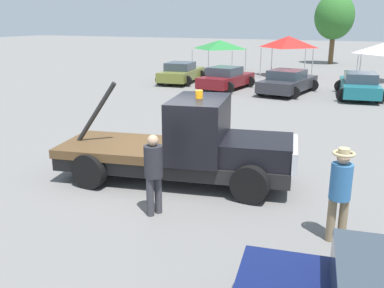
{
  "coord_description": "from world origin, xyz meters",
  "views": [
    {
      "loc": [
        4.74,
        -9.18,
        4.0
      ],
      "look_at": [
        0.5,
        0.0,
        1.05
      ],
      "focal_mm": 40.0,
      "sensor_mm": 36.0,
      "label": 1
    }
  ],
  "objects_px": {
    "parked_car_teal": "(359,85)",
    "traffic_cone": "(220,136)",
    "parked_car_maroon": "(226,78)",
    "tree_left": "(334,17)",
    "canopy_tent_white": "(384,48)",
    "tow_truck": "(188,147)",
    "parked_car_charcoal": "(288,82)",
    "person_near_truck": "(340,188)",
    "canopy_tent_green": "(220,45)",
    "person_at_hood": "(154,169)",
    "canopy_tent_red": "(288,42)",
    "parked_car_olive": "(181,73)"
  },
  "relations": [
    {
      "from": "canopy_tent_white",
      "to": "parked_car_teal",
      "type": "bearing_deg",
      "value": -96.94
    },
    {
      "from": "parked_car_charcoal",
      "to": "traffic_cone",
      "type": "bearing_deg",
      "value": -170.6
    },
    {
      "from": "person_at_hood",
      "to": "parked_car_teal",
      "type": "relative_size",
      "value": 0.35
    },
    {
      "from": "person_near_truck",
      "to": "canopy_tent_white",
      "type": "distance_m",
      "value": 23.53
    },
    {
      "from": "tree_left",
      "to": "parked_car_maroon",
      "type": "bearing_deg",
      "value": -101.06
    },
    {
      "from": "parked_car_charcoal",
      "to": "parked_car_teal",
      "type": "xyz_separation_m",
      "value": [
        3.72,
        0.37,
        -0.0
      ]
    },
    {
      "from": "person_at_hood",
      "to": "traffic_cone",
      "type": "xyz_separation_m",
      "value": [
        -0.71,
        5.65,
        -0.76
      ]
    },
    {
      "from": "person_at_hood",
      "to": "canopy_tent_white",
      "type": "distance_m",
      "value": 24.24
    },
    {
      "from": "person_at_hood",
      "to": "tree_left",
      "type": "relative_size",
      "value": 0.28
    },
    {
      "from": "parked_car_teal",
      "to": "traffic_cone",
      "type": "bearing_deg",
      "value": 154.04
    },
    {
      "from": "person_near_truck",
      "to": "traffic_cone",
      "type": "height_order",
      "value": "person_near_truck"
    },
    {
      "from": "parked_car_olive",
      "to": "traffic_cone",
      "type": "height_order",
      "value": "parked_car_olive"
    },
    {
      "from": "parked_car_teal",
      "to": "canopy_tent_red",
      "type": "height_order",
      "value": "canopy_tent_red"
    },
    {
      "from": "tow_truck",
      "to": "parked_car_charcoal",
      "type": "xyz_separation_m",
      "value": [
        -0.77,
        14.63,
        -0.28
      ]
    },
    {
      "from": "tow_truck",
      "to": "parked_car_teal",
      "type": "xyz_separation_m",
      "value": [
        2.95,
        15.0,
        -0.28
      ]
    },
    {
      "from": "parked_car_teal",
      "to": "person_at_hood",
      "type": "bearing_deg",
      "value": 161.85
    },
    {
      "from": "parked_car_olive",
      "to": "canopy_tent_white",
      "type": "bearing_deg",
      "value": -70.72
    },
    {
      "from": "tow_truck",
      "to": "canopy_tent_white",
      "type": "bearing_deg",
      "value": 68.49
    },
    {
      "from": "parked_car_charcoal",
      "to": "parked_car_teal",
      "type": "height_order",
      "value": "same"
    },
    {
      "from": "canopy_tent_red",
      "to": "canopy_tent_green",
      "type": "bearing_deg",
      "value": 170.66
    },
    {
      "from": "parked_car_charcoal",
      "to": "canopy_tent_red",
      "type": "distance_m",
      "value": 7.96
    },
    {
      "from": "canopy_tent_white",
      "to": "canopy_tent_red",
      "type": "bearing_deg",
      "value": 177.85
    },
    {
      "from": "canopy_tent_green",
      "to": "person_near_truck",
      "type": "bearing_deg",
      "value": -64.15
    },
    {
      "from": "tow_truck",
      "to": "traffic_cone",
      "type": "xyz_separation_m",
      "value": [
        -0.55,
        3.65,
        -0.68
      ]
    },
    {
      "from": "person_near_truck",
      "to": "canopy_tent_green",
      "type": "relative_size",
      "value": 0.54
    },
    {
      "from": "person_near_truck",
      "to": "parked_car_charcoal",
      "type": "distance_m",
      "value": 16.84
    },
    {
      "from": "tow_truck",
      "to": "canopy_tent_white",
      "type": "distance_m",
      "value": 22.3
    },
    {
      "from": "parked_car_teal",
      "to": "canopy_tent_white",
      "type": "relative_size",
      "value": 1.71
    },
    {
      "from": "parked_car_maroon",
      "to": "parked_car_teal",
      "type": "height_order",
      "value": "same"
    },
    {
      "from": "person_near_truck",
      "to": "canopy_tent_red",
      "type": "bearing_deg",
      "value": 172.45
    },
    {
      "from": "parked_car_maroon",
      "to": "traffic_cone",
      "type": "distance_m",
      "value": 11.64
    },
    {
      "from": "parked_car_maroon",
      "to": "tree_left",
      "type": "bearing_deg",
      "value": -4.64
    },
    {
      "from": "person_at_hood",
      "to": "canopy_tent_green",
      "type": "bearing_deg",
      "value": -49.35
    },
    {
      "from": "parked_car_teal",
      "to": "canopy_tent_white",
      "type": "bearing_deg",
      "value": -15.72
    },
    {
      "from": "parked_car_teal",
      "to": "traffic_cone",
      "type": "height_order",
      "value": "parked_car_teal"
    },
    {
      "from": "parked_car_charcoal",
      "to": "person_at_hood",
      "type": "bearing_deg",
      "value": -168.55
    },
    {
      "from": "parked_car_teal",
      "to": "canopy_tent_white",
      "type": "height_order",
      "value": "canopy_tent_white"
    },
    {
      "from": "person_at_hood",
      "to": "parked_car_maroon",
      "type": "bearing_deg",
      "value": -52.21
    },
    {
      "from": "parked_car_maroon",
      "to": "person_near_truck",
      "type": "bearing_deg",
      "value": -146.6
    },
    {
      "from": "parked_car_charcoal",
      "to": "traffic_cone",
      "type": "relative_size",
      "value": 8.68
    },
    {
      "from": "parked_car_charcoal",
      "to": "tree_left",
      "type": "xyz_separation_m",
      "value": [
        -0.08,
        18.31,
        3.6
      ]
    },
    {
      "from": "parked_car_maroon",
      "to": "canopy_tent_red",
      "type": "xyz_separation_m",
      "value": [
        1.91,
        7.56,
        1.81
      ]
    },
    {
      "from": "parked_car_maroon",
      "to": "tree_left",
      "type": "relative_size",
      "value": 0.7
    },
    {
      "from": "tree_left",
      "to": "traffic_cone",
      "type": "bearing_deg",
      "value": -89.42
    },
    {
      "from": "parked_car_charcoal",
      "to": "parked_car_maroon",
      "type": "bearing_deg",
      "value": 98.5
    },
    {
      "from": "parked_car_maroon",
      "to": "person_at_hood",
      "type": "bearing_deg",
      "value": -158.15
    },
    {
      "from": "person_near_truck",
      "to": "parked_car_maroon",
      "type": "bearing_deg",
      "value": -175.5
    },
    {
      "from": "parked_car_maroon",
      "to": "tree_left",
      "type": "distance_m",
      "value": 19.01
    },
    {
      "from": "person_at_hood",
      "to": "parked_car_olive",
      "type": "bearing_deg",
      "value": -43.07
    },
    {
      "from": "canopy_tent_white",
      "to": "traffic_cone",
      "type": "distance_m",
      "value": 18.9
    }
  ]
}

